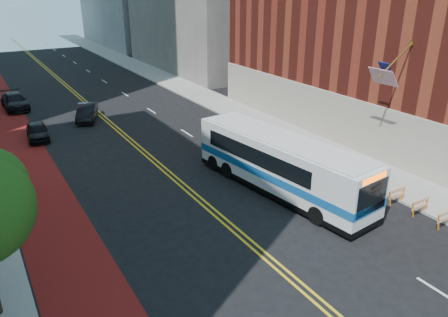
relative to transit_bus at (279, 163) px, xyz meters
name	(u,v)px	position (x,y,z in m)	size (l,w,h in m)	color
ground	(321,304)	(-4.82, -9.21, -1.84)	(160.00, 160.00, 0.00)	black
sidewalk_right	(214,101)	(7.18, 20.79, -1.76)	(4.00, 140.00, 0.15)	gray
bus_lane_paint	(12,132)	(-12.92, 20.79, -1.83)	(3.60, 140.00, 0.01)	maroon
center_line_inner	(102,118)	(-5.00, 20.79, -1.83)	(0.14, 140.00, 0.01)	gold
center_line_outer	(106,118)	(-4.64, 20.79, -1.83)	(0.14, 140.00, 0.01)	gold
lane_dashes	(125,94)	(-0.02, 28.79, -1.83)	(0.14, 98.20, 0.01)	silver
construction_barriers	(408,199)	(4.78, -5.79, -1.16)	(1.42, 10.91, 1.00)	orange
transit_bus	(279,163)	(0.00, 0.00, 0.00)	(4.38, 13.06, 3.52)	silver
car_a	(37,131)	(-11.22, 17.71, -1.15)	(1.61, 4.01, 1.37)	black
car_b	(87,112)	(-6.32, 20.95, -1.09)	(1.59, 4.57, 1.50)	black
car_c	(15,101)	(-11.62, 28.58, -1.06)	(2.18, 5.35, 1.55)	black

